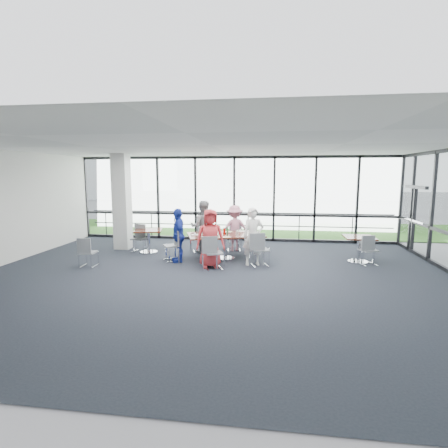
# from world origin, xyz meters

# --- Properties ---
(floor) EXTENTS (12.00, 10.00, 0.02)m
(floor) POSITION_xyz_m (0.00, 0.00, -0.01)
(floor) COLOR #1D232C
(floor) RESTS_ON ground
(ceiling) EXTENTS (12.00, 10.00, 0.04)m
(ceiling) POSITION_xyz_m (0.00, 0.00, 3.20)
(ceiling) COLOR silver
(ceiling) RESTS_ON ground
(wall_front) EXTENTS (12.00, 0.10, 3.20)m
(wall_front) POSITION_xyz_m (0.00, -5.00, 1.60)
(wall_front) COLOR silver
(wall_front) RESTS_ON ground
(curtain_wall_back) EXTENTS (12.00, 0.10, 3.20)m
(curtain_wall_back) POSITION_xyz_m (0.00, 5.00, 1.60)
(curtain_wall_back) COLOR white
(curtain_wall_back) RESTS_ON ground
(exit_door) EXTENTS (0.12, 1.60, 2.10)m
(exit_door) POSITION_xyz_m (6.00, 3.75, 1.05)
(exit_door) COLOR black
(exit_door) RESTS_ON ground
(structural_column) EXTENTS (0.50, 0.50, 3.20)m
(structural_column) POSITION_xyz_m (-3.60, 3.00, 1.60)
(structural_column) COLOR silver
(structural_column) RESTS_ON ground
(apron) EXTENTS (80.00, 70.00, 0.02)m
(apron) POSITION_xyz_m (0.00, 10.00, -0.02)
(apron) COLOR gray
(apron) RESTS_ON ground
(grass_strip) EXTENTS (80.00, 5.00, 0.01)m
(grass_strip) POSITION_xyz_m (0.00, 8.00, 0.01)
(grass_strip) COLOR #32621F
(grass_strip) RESTS_ON ground
(hangar_main) EXTENTS (24.00, 10.00, 6.00)m
(hangar_main) POSITION_xyz_m (4.00, 32.00, 3.00)
(hangar_main) COLOR silver
(hangar_main) RESTS_ON ground
(hangar_aux) EXTENTS (10.00, 6.00, 4.00)m
(hangar_aux) POSITION_xyz_m (-18.00, 28.00, 2.00)
(hangar_aux) COLOR silver
(hangar_aux) RESTS_ON ground
(guard_rail) EXTENTS (12.00, 0.06, 0.06)m
(guard_rail) POSITION_xyz_m (0.00, 5.60, 0.50)
(guard_rail) COLOR #2D2D33
(guard_rail) RESTS_ON ground
(main_table) EXTENTS (2.48, 1.87, 0.75)m
(main_table) POSITION_xyz_m (0.06, 2.01, 0.65)
(main_table) COLOR #3B110C
(main_table) RESTS_ON ground
(side_table_left) EXTENTS (1.03, 1.03, 0.75)m
(side_table_left) POSITION_xyz_m (-2.52, 2.51, 0.63)
(side_table_left) COLOR #3B110C
(side_table_left) RESTS_ON ground
(side_table_right) EXTENTS (0.83, 0.83, 0.75)m
(side_table_right) POSITION_xyz_m (3.94, 2.12, 0.63)
(side_table_right) COLOR #3B110C
(side_table_right) RESTS_ON ground
(diner_near_left) EXTENTS (0.89, 0.70, 1.60)m
(diner_near_left) POSITION_xyz_m (-0.22, 1.01, 0.80)
(diner_near_left) COLOR red
(diner_near_left) RESTS_ON ground
(diner_near_right) EXTENTS (0.68, 0.57, 1.61)m
(diner_near_right) POSITION_xyz_m (0.93, 1.39, 0.81)
(diner_near_right) COLOR white
(diner_near_right) RESTS_ON ground
(diner_far_left) EXTENTS (0.89, 0.62, 1.69)m
(diner_far_left) POSITION_xyz_m (-0.78, 2.77, 0.84)
(diner_far_left) COLOR gray
(diner_far_left) RESTS_ON ground
(diner_far_right) EXTENTS (1.09, 0.81, 1.52)m
(diner_far_right) POSITION_xyz_m (0.22, 3.15, 0.76)
(diner_far_right) COLOR #CD8094
(diner_far_right) RESTS_ON ground
(diner_end) EXTENTS (0.82, 1.04, 1.56)m
(diner_end) POSITION_xyz_m (-1.24, 1.48, 0.78)
(diner_end) COLOR #1C31A2
(diner_end) RESTS_ON ground
(chair_main_nl) EXTENTS (0.57, 0.57, 0.90)m
(chair_main_nl) POSITION_xyz_m (-0.09, 0.81, 0.45)
(chair_main_nl) COLOR gray
(chair_main_nl) RESTS_ON ground
(chair_main_nr) EXTENTS (0.58, 0.58, 0.93)m
(chair_main_nr) POSITION_xyz_m (1.12, 1.29, 0.46)
(chair_main_nr) COLOR gray
(chair_main_nr) RESTS_ON ground
(chair_main_fl) EXTENTS (0.56, 0.56, 0.90)m
(chair_main_fl) POSITION_xyz_m (-0.89, 2.80, 0.45)
(chair_main_fl) COLOR gray
(chair_main_fl) RESTS_ON ground
(chair_main_fr) EXTENTS (0.50, 0.50, 0.90)m
(chair_main_fr) POSITION_xyz_m (0.20, 3.16, 0.45)
(chair_main_fr) COLOR gray
(chair_main_fr) RESTS_ON ground
(chair_main_end) EXTENTS (0.61, 0.61, 0.90)m
(chair_main_end) POSITION_xyz_m (-1.46, 1.54, 0.45)
(chair_main_end) COLOR gray
(chair_main_end) RESTS_ON ground
(chair_spare_la) EXTENTS (0.42, 0.42, 0.80)m
(chair_spare_la) POSITION_xyz_m (-3.55, 0.58, 0.40)
(chair_spare_la) COLOR gray
(chair_spare_la) RESTS_ON ground
(chair_spare_lb) EXTENTS (0.50, 0.50, 0.87)m
(chair_spare_lb) POSITION_xyz_m (-2.85, 2.53, 0.44)
(chair_spare_lb) COLOR gray
(chair_spare_lb) RESTS_ON ground
(chair_spare_r) EXTENTS (0.53, 0.53, 0.85)m
(chair_spare_r) POSITION_xyz_m (4.13, 1.82, 0.42)
(chair_spare_r) COLOR gray
(chair_spare_r) RESTS_ON ground
(plate_nl) EXTENTS (0.25, 0.25, 0.01)m
(plate_nl) POSITION_xyz_m (-0.34, 1.48, 0.76)
(plate_nl) COLOR white
(plate_nl) RESTS_ON main_table
(plate_nr) EXTENTS (0.26, 0.26, 0.01)m
(plate_nr) POSITION_xyz_m (0.81, 1.83, 0.76)
(plate_nr) COLOR white
(plate_nr) RESTS_ON main_table
(plate_fl) EXTENTS (0.24, 0.24, 0.01)m
(plate_fl) POSITION_xyz_m (-0.57, 2.22, 0.76)
(plate_fl) COLOR white
(plate_fl) RESTS_ON main_table
(plate_fr) EXTENTS (0.28, 0.28, 0.01)m
(plate_fr) POSITION_xyz_m (0.47, 2.58, 0.76)
(plate_fr) COLOR white
(plate_fr) RESTS_ON main_table
(plate_end) EXTENTS (0.24, 0.24, 0.01)m
(plate_end) POSITION_xyz_m (-0.80, 1.74, 0.76)
(plate_end) COLOR white
(plate_end) RESTS_ON main_table
(tumbler_a) EXTENTS (0.07, 0.07, 0.13)m
(tumbler_a) POSITION_xyz_m (-0.11, 1.70, 0.82)
(tumbler_a) COLOR white
(tumbler_a) RESTS_ON main_table
(tumbler_b) EXTENTS (0.07, 0.07, 0.15)m
(tumbler_b) POSITION_xyz_m (0.42, 1.95, 0.82)
(tumbler_b) COLOR white
(tumbler_b) RESTS_ON main_table
(tumbler_c) EXTENTS (0.07, 0.07, 0.15)m
(tumbler_c) POSITION_xyz_m (-0.02, 2.34, 0.82)
(tumbler_c) COLOR white
(tumbler_c) RESTS_ON main_table
(tumbler_d) EXTENTS (0.07, 0.07, 0.13)m
(tumbler_d) POSITION_xyz_m (-0.57, 1.66, 0.82)
(tumbler_d) COLOR white
(tumbler_d) RESTS_ON main_table
(menu_a) EXTENTS (0.40, 0.35, 0.00)m
(menu_a) POSITION_xyz_m (0.10, 1.51, 0.75)
(menu_a) COLOR silver
(menu_a) RESTS_ON main_table
(menu_b) EXTENTS (0.32, 0.25, 0.00)m
(menu_b) POSITION_xyz_m (1.04, 2.03, 0.75)
(menu_b) COLOR silver
(menu_b) RESTS_ON main_table
(menu_c) EXTENTS (0.37, 0.35, 0.00)m
(menu_c) POSITION_xyz_m (0.07, 2.43, 0.75)
(menu_c) COLOR silver
(menu_c) RESTS_ON main_table
(condiment_caddy) EXTENTS (0.10, 0.07, 0.04)m
(condiment_caddy) POSITION_xyz_m (0.03, 2.07, 0.77)
(condiment_caddy) COLOR black
(condiment_caddy) RESTS_ON main_table
(ketchup_bottle) EXTENTS (0.06, 0.06, 0.18)m
(ketchup_bottle) POSITION_xyz_m (0.03, 2.02, 0.84)
(ketchup_bottle) COLOR #B40700
(ketchup_bottle) RESTS_ON main_table
(green_bottle) EXTENTS (0.05, 0.05, 0.20)m
(green_bottle) POSITION_xyz_m (0.11, 2.14, 0.85)
(green_bottle) COLOR #236B3B
(green_bottle) RESTS_ON main_table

